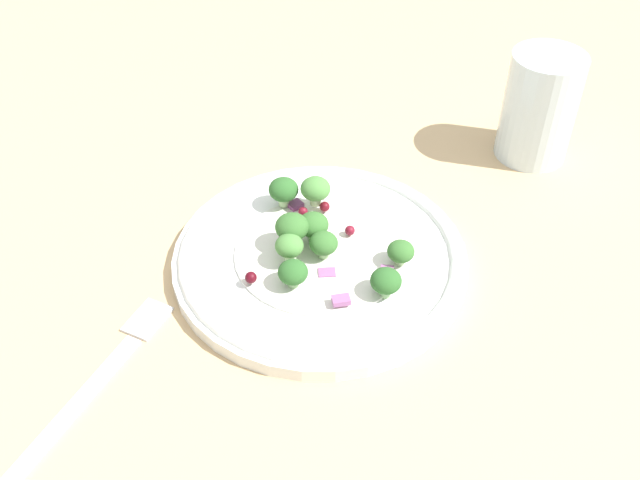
{
  "coord_description": "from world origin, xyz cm",
  "views": [
    {
      "loc": [
        20.79,
        38.82,
        41.65
      ],
      "look_at": [
        0.79,
        0.63,
        2.7
      ],
      "focal_mm": 40.8,
      "sensor_mm": 36.0,
      "label": 1
    }
  ],
  "objects": [
    {
      "name": "ground_plane",
      "position": [
        0.0,
        0.0,
        -1.0
      ],
      "size": [
        180.0,
        180.0,
        2.0
      ],
      "primitive_type": "cube",
      "color": "tan"
    },
    {
      "name": "plate",
      "position": [
        0.79,
        0.63,
        0.86
      ],
      "size": [
        24.0,
        24.0,
        1.7
      ],
      "color": "white",
      "rests_on": "ground_plane"
    },
    {
      "name": "dressing_pool",
      "position": [
        0.79,
        0.63,
        1.3
      ],
      "size": [
        13.92,
        13.92,
        0.2
      ],
      "primitive_type": "cylinder",
      "color": "white",
      "rests_on": "plate"
    },
    {
      "name": "broccoli_floret_0",
      "position": [
        -4.25,
        4.73,
        2.6
      ],
      "size": [
        2.18,
        2.18,
        2.2
      ],
      "color": "#ADD18E",
      "rests_on": "plate"
    },
    {
      "name": "broccoli_floret_1",
      "position": [
        0.61,
        -0.91,
        3.01
      ],
      "size": [
        2.52,
        2.52,
        2.55
      ],
      "color": "#8EB77A",
      "rests_on": "plate"
    },
    {
      "name": "broccoli_floret_2",
      "position": [
        0.78,
        1.22,
        2.76
      ],
      "size": [
        2.32,
        2.32,
        2.35
      ],
      "color": "#9EC684",
      "rests_on": "plate"
    },
    {
      "name": "broccoli_floret_3",
      "position": [
        2.49,
        -0.94,
        3.5
      ],
      "size": [
        2.72,
        2.72,
        2.76
      ],
      "color": "#8EB77A",
      "rests_on": "plate"
    },
    {
      "name": "broccoli_floret_4",
      "position": [
        0.78,
        -6.13,
        3.05
      ],
      "size": [
        2.58,
        2.58,
        2.61
      ],
      "color": "#ADD18E",
      "rests_on": "plate"
    },
    {
      "name": "broccoli_floret_5",
      "position": [
        3.51,
        0.64,
        3.18
      ],
      "size": [
        2.26,
        2.26,
        2.28
      ],
      "color": "#9EC684",
      "rests_on": "plate"
    },
    {
      "name": "broccoli_floret_6",
      "position": [
        -1.46,
        7.04,
        2.69
      ],
      "size": [
        2.4,
        2.4,
        2.43
      ],
      "color": "#8EB77A",
      "rests_on": "plate"
    },
    {
      "name": "broccoli_floret_7",
      "position": [
        4.36,
        3.01,
        2.74
      ],
      "size": [
        2.33,
        2.33,
        2.36
      ],
      "color": "#8EB77A",
      "rests_on": "plate"
    },
    {
      "name": "broccoli_floret_8",
      "position": [
        -1.46,
        -4.5,
        3.46
      ],
      "size": [
        2.57,
        2.57,
        2.6
      ],
      "color": "#ADD18E",
      "rests_on": "plate"
    },
    {
      "name": "cranberry_0",
      "position": [
        -1.9,
        -3.65,
        2.02
      ],
      "size": [
        0.89,
        0.89,
        0.89
      ],
      "primitive_type": "sphere",
      "color": "maroon",
      "rests_on": "plate"
    },
    {
      "name": "cranberry_1",
      "position": [
        0.28,
        -4.0,
        1.94
      ],
      "size": [
        0.81,
        0.81,
        0.81
      ],
      "primitive_type": "sphere",
      "color": "maroon",
      "rests_on": "plate"
    },
    {
      "name": "cranberry_2",
      "position": [
        -2.33,
        -0.07,
        1.95
      ],
      "size": [
        0.83,
        0.83,
        0.83
      ],
      "primitive_type": "sphere",
      "color": "maroon",
      "rests_on": "plate"
    },
    {
      "name": "cranberry_3",
      "position": [
        7.2,
        1.43,
        2.14
      ],
      "size": [
        0.93,
        0.93,
        0.93
      ],
      "primitive_type": "sphere",
      "color": "#4C0A14",
      "rests_on": "plate"
    },
    {
      "name": "onion_bit_0",
      "position": [
        1.43,
        3.03,
        1.36
      ],
      "size": [
        1.66,
        1.48,
        0.3
      ],
      "primitive_type": "cube",
      "rotation": [
        0.0,
        0.0,
        1.16
      ],
      "color": "#A35B93",
      "rests_on": "plate"
    },
    {
      "name": "onion_bit_1",
      "position": [
        2.1,
        6.53,
        1.92
      ],
      "size": [
        1.55,
        1.26,
        0.46
      ],
      "primitive_type": "cube",
      "rotation": [
        0.0,
        0.0,
        1.28
      ],
      "color": "#A35B93",
      "rests_on": "plate"
    },
    {
      "name": "onion_bit_2",
      "position": [
        -0.41,
        -2.56,
        1.74
      ],
      "size": [
        1.45,
        1.46,
        0.55
      ],
      "primitive_type": "cube",
      "rotation": [
        0.0,
        0.0,
        2.16
      ],
      "color": "#A35B93",
      "rests_on": "plate"
    },
    {
      "name": "onion_bit_3",
      "position": [
        0.41,
        -5.5,
        1.56
      ],
      "size": [
        1.37,
        1.23,
        0.49
      ],
      "primitive_type": "cube",
      "rotation": [
        0.0,
        0.0,
        0.18
      ],
      "color": "#843D75",
      "rests_on": "plate"
    },
    {
      "name": "onion_bit_4",
      "position": [
        -2.69,
        5.3,
        1.57
      ],
      "size": [
        1.5,
        1.52,
        0.51
      ],
      "primitive_type": "cube",
      "rotation": [
        0.0,
        0.0,
        0.96
      ],
      "color": "#A35B93",
      "rests_on": "plate"
    },
    {
      "name": "fork",
      "position": [
        20.34,
        4.09,
        0.25
      ],
      "size": [
        16.02,
        12.51,
        0.5
      ],
      "color": "silver",
      "rests_on": "ground_plane"
    },
    {
      "name": "water_glass",
      "position": [
        -24.77,
        -3.81,
        5.26
      ],
      "size": [
        6.85,
        6.85,
        10.52
      ],
      "primitive_type": "cylinder",
      "color": "silver",
      "rests_on": "ground_plane"
    }
  ]
}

